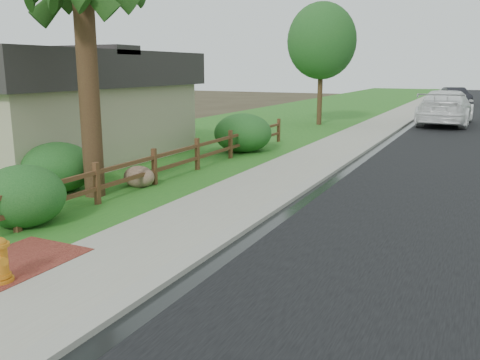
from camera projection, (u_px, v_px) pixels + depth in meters
The scene contains 16 objects.
ground at pixel (152, 271), 8.50m from camera, with size 120.00×120.00×0.00m, color #352D1D.
curb at pixel (424, 111), 39.05m from camera, with size 0.40×90.00×0.12m, color gray.
wet_gutter at pixel (429, 112), 38.91m from camera, with size 0.50×90.00×0.00m, color black.
sidewalk at pixel (406, 111), 39.61m from camera, with size 2.20×90.00×0.10m, color gray.
grass_strip at pixel (382, 110), 40.42m from camera, with size 1.60×90.00×0.06m, color #195819.
lawn_near at pixel (319, 108), 42.64m from camera, with size 9.00×90.00×0.04m, color #195819.
brick_patch at pixel (9, 267), 8.55m from camera, with size 1.60×2.40×0.11m, color maroon.
ranch_fence at pixel (177, 159), 15.52m from camera, with size 0.12×16.92×1.10m.
house at pixel (17, 102), 18.89m from camera, with size 10.60×9.60×4.05m.
white_suv at pixel (446, 107), 30.03m from camera, with size 2.85×7.02×2.04m, color white.
dark_car_far at pixel (455, 96), 46.56m from camera, with size 1.65×4.72×1.56m, color black.
boulder at pixel (139, 177), 14.37m from camera, with size 0.94×0.71×0.63m, color brown.
shrub_a at pixel (23, 196), 10.76m from camera, with size 1.78×1.78×1.34m, color #19471A.
shrub_b at pixel (57, 167), 13.78m from camera, with size 1.96×1.96×1.37m, color #19471A.
shrub_d at pixel (243, 133), 20.25m from camera, with size 2.30×2.30×1.57m, color #19471A.
tree_near_left at pixel (322, 41), 29.08m from camera, with size 3.96×3.96×7.01m.
Camera 1 is at (4.81, -6.52, 3.34)m, focal length 38.00 mm.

